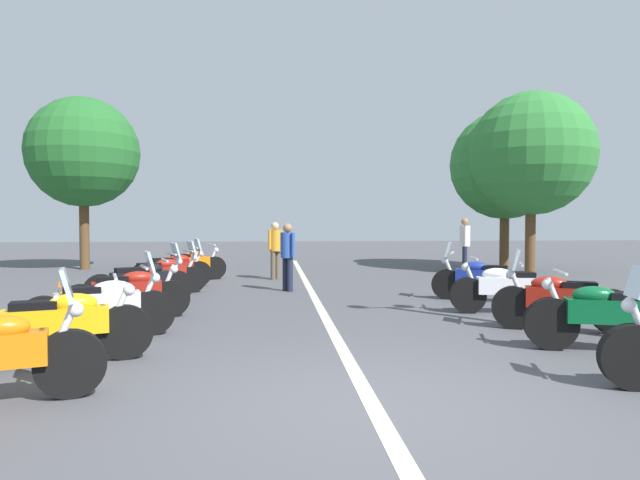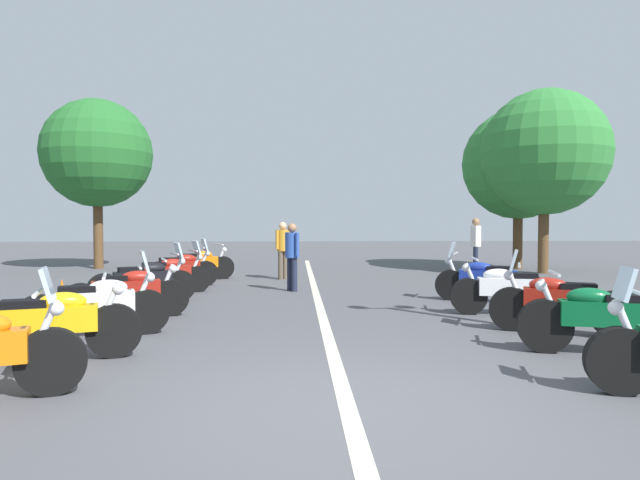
{
  "view_description": "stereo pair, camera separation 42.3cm",
  "coord_description": "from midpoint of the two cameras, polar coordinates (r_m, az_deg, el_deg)",
  "views": [
    {
      "loc": [
        -4.65,
        0.87,
        1.63
      ],
      "look_at": [
        5.53,
        0.0,
        1.29
      ],
      "focal_mm": 30.57,
      "sensor_mm": 36.0,
      "label": 1
    },
    {
      "loc": [
        -4.65,
        0.45,
        1.63
      ],
      "look_at": [
        5.53,
        0.0,
        1.29
      ],
      "focal_mm": 30.57,
      "sensor_mm": 36.0,
      "label": 2
    }
  ],
  "objects": [
    {
      "name": "bystander_0",
      "position": [
        15.38,
        -5.5,
        -0.63
      ],
      "size": [
        0.41,
        0.39,
        1.62
      ],
      "rotation": [
        0.0,
        0.0,
        0.81
      ],
      "color": "brown",
      "rests_on": "ground_plane"
    },
    {
      "name": "motorcycle_left_row_5",
      "position": [
        12.69,
        -17.29,
        -3.45
      ],
      "size": [
        1.16,
        1.96,
        1.19
      ],
      "rotation": [
        0.0,
        0.0,
        -1.08
      ],
      "color": "black",
      "rests_on": "ground_plane"
    },
    {
      "name": "roadside_tree_2",
      "position": [
        20.39,
        -24.11,
        8.34
      ],
      "size": [
        3.7,
        3.7,
        5.83
      ],
      "color": "brown",
      "rests_on": "ground_plane"
    },
    {
      "name": "motorcycle_right_row_1",
      "position": [
        7.63,
        26.54,
        -7.07
      ],
      "size": [
        0.85,
        2.0,
        1.01
      ],
      "rotation": [
        0.0,
        0.0,
        1.3
      ],
      "color": "black",
      "rests_on": "ground_plane"
    },
    {
      "name": "motorcycle_left_row_2",
      "position": [
        8.25,
        -23.29,
        -6.34
      ],
      "size": [
        0.92,
        1.97,
        1.21
      ],
      "rotation": [
        0.0,
        0.0,
        -1.22
      ],
      "color": "black",
      "rests_on": "ground_plane"
    },
    {
      "name": "bystander_2",
      "position": [
        17.5,
        14.27,
        -0.11
      ],
      "size": [
        0.51,
        0.32,
        1.74
      ],
      "rotation": [
        0.0,
        0.0,
        1.29
      ],
      "color": "#1E2338",
      "rests_on": "ground_plane"
    },
    {
      "name": "motorcycle_right_row_2",
      "position": [
        8.78,
        22.61,
        -5.81
      ],
      "size": [
        0.97,
        1.92,
        1.22
      ],
      "rotation": [
        0.0,
        0.0,
        1.19
      ],
      "color": "black",
      "rests_on": "ground_plane"
    },
    {
      "name": "motorcycle_left_row_6",
      "position": [
        14.02,
        -15.99,
        -2.91
      ],
      "size": [
        0.95,
        1.89,
        1.21
      ],
      "rotation": [
        0.0,
        0.0,
        -1.18
      ],
      "color": "black",
      "rests_on": "ground_plane"
    },
    {
      "name": "roadside_tree_0",
      "position": [
        18.74,
        20.66,
        8.43
      ],
      "size": [
        3.93,
        3.93,
        5.76
      ],
      "color": "brown",
      "rests_on": "ground_plane"
    },
    {
      "name": "motorcycle_left_row_7",
      "position": [
        15.46,
        -14.29,
        -2.47
      ],
      "size": [
        1.13,
        1.98,
        1.0
      ],
      "rotation": [
        0.0,
        0.0,
        -1.1
      ],
      "color": "black",
      "rests_on": "ground_plane"
    },
    {
      "name": "lane_centre_stripe",
      "position": [
        10.92,
        -1.38,
        -6.64
      ],
      "size": [
        23.71,
        0.16,
        0.01
      ],
      "primitive_type": "cube",
      "color": "beige",
      "rests_on": "ground_plane"
    },
    {
      "name": "roadside_tree_1",
      "position": [
        20.09,
        18.25,
        7.45
      ],
      "size": [
        3.78,
        3.78,
        5.49
      ],
      "color": "brown",
      "rests_on": "ground_plane"
    },
    {
      "name": "motorcycle_left_row_4",
      "position": [
        11.3,
        -19.21,
        -4.09
      ],
      "size": [
        1.1,
        1.93,
        1.21
      ],
      "rotation": [
        0.0,
        0.0,
        -1.11
      ],
      "color": "black",
      "rests_on": "ground_plane"
    },
    {
      "name": "motorcycle_left_row_1",
      "position": [
        7.01,
        -27.37,
        -7.93
      ],
      "size": [
        0.88,
        2.06,
        1.0
      ],
      "rotation": [
        0.0,
        0.0,
        -1.27
      ],
      "color": "black",
      "rests_on": "ground_plane"
    },
    {
      "name": "ground_plane",
      "position": [
        4.98,
        3.16,
        -17.22
      ],
      "size": [
        80.0,
        80.0,
        0.0
      ],
      "primitive_type": "plane",
      "color": "#4C4C51"
    },
    {
      "name": "motorcycle_right_row_4",
      "position": [
        11.65,
        15.64,
        -3.88
      ],
      "size": [
        1.02,
        2.01,
        1.21
      ],
      "rotation": [
        0.0,
        0.0,
        1.18
      ],
      "color": "black",
      "rests_on": "ground_plane"
    },
    {
      "name": "bystander_1",
      "position": [
        12.75,
        -4.35,
        -1.24
      ],
      "size": [
        0.46,
        0.34,
        1.59
      ],
      "rotation": [
        0.0,
        0.0,
        2.16
      ],
      "color": "#1E2338",
      "rests_on": "ground_plane"
    },
    {
      "name": "traffic_cone_0",
      "position": [
        10.72,
        -26.7,
        -5.45
      ],
      "size": [
        0.36,
        0.36,
        0.61
      ],
      "color": "orange",
      "rests_on": "ground_plane"
    },
    {
      "name": "motorcycle_left_row_3",
      "position": [
        9.67,
        -20.65,
        -5.19
      ],
      "size": [
        0.92,
        1.98,
        0.99
      ],
      "rotation": [
        0.0,
        0.0,
        -1.23
      ],
      "color": "black",
      "rests_on": "ground_plane"
    },
    {
      "name": "motorcycle_right_row_3",
      "position": [
        10.13,
        17.82,
        -4.82
      ],
      "size": [
        0.74,
        2.0,
        1.0
      ],
      "rotation": [
        0.0,
        0.0,
        1.4
      ],
      "color": "black",
      "rests_on": "ground_plane"
    }
  ]
}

